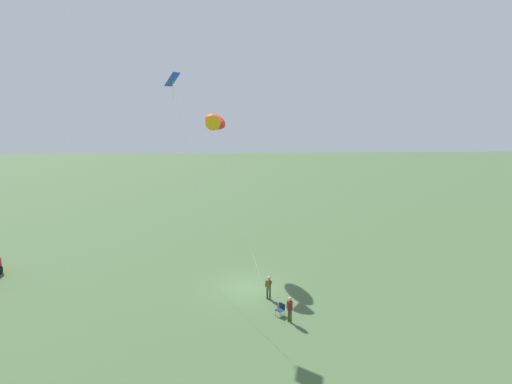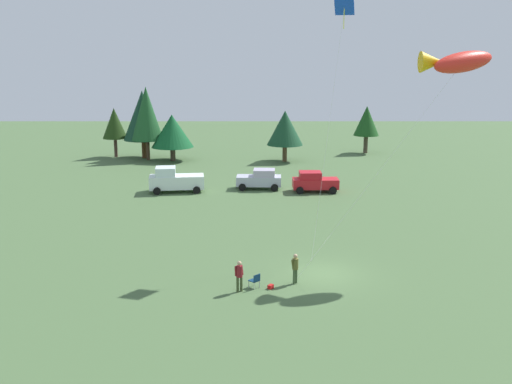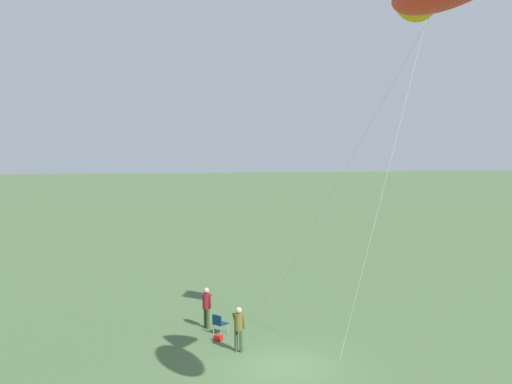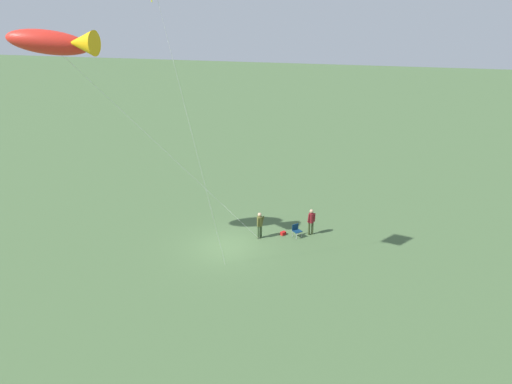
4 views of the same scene
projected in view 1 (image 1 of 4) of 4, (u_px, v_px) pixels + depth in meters
ground_plane at (247, 288)px, 30.27m from camera, size 160.00×160.00×0.00m
person_kite_flyer at (269, 286)px, 28.36m from camera, size 0.51×0.54×1.74m
folding_chair at (281, 308)px, 26.34m from camera, size 0.68×0.68×0.82m
person_spectator at (290, 307)px, 25.40m from camera, size 0.51×0.46×1.74m
backpack_on_grass at (281, 307)px, 27.25m from camera, size 0.37×0.39×0.22m
kite_large_fish at (215, 122)px, 34.98m from camera, size 12.15×5.49×12.95m
kite_diamond_blue at (174, 85)px, 28.13m from camera, size 2.67×3.60×15.82m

